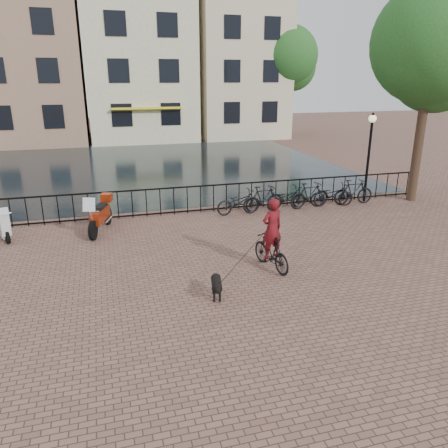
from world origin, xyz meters
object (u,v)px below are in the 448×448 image
object	(u,v)px
cyclist	(272,238)
scooter	(1,221)
lamp_post	(370,143)
dog	(217,286)
motorcycle	(100,211)

from	to	relation	value
cyclist	scooter	distance (m)	8.42
lamp_post	scooter	bearing A→B (deg)	-176.83
scooter	cyclist	bearing A→B (deg)	-53.92
dog	lamp_post	bearing A→B (deg)	49.86
cyclist	dog	size ratio (longest dim) A/B	2.54
lamp_post	dog	distance (m)	10.22
dog	motorcycle	distance (m)	5.94
dog	scooter	xyz separation A→B (m)	(-5.44, 5.48, 0.30)
dog	motorcycle	xyz separation A→B (m)	(-2.49, 5.37, 0.42)
lamp_post	scooter	world-z (taller)	lamp_post
dog	motorcycle	size ratio (longest dim) A/B	0.44
lamp_post	dog	bearing A→B (deg)	-141.55
motorcycle	dog	bearing A→B (deg)	-46.52
dog	motorcycle	bearing A→B (deg)	126.28
motorcycle	lamp_post	bearing A→B (deg)	23.30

